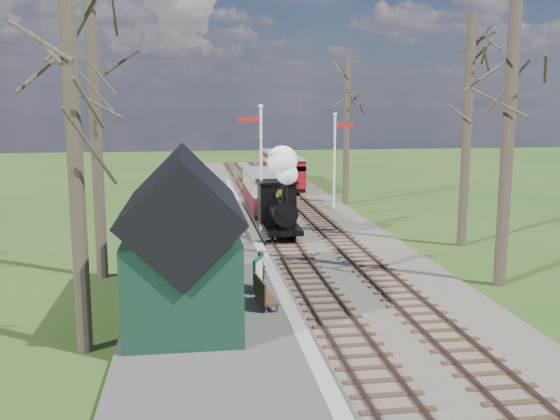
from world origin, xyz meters
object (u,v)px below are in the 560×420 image
Objects in this scene: station_shed at (183,244)px; locomotive at (280,197)px; semaphore_far at (336,154)px; person at (261,270)px; bench at (263,293)px; red_carriage_b at (276,166)px; coach at (265,191)px; sign_board at (258,275)px; semaphore_near at (260,159)px; red_carriage_a at (287,173)px.

station_shed is 11.30m from locomotive.
station_shed is 20.01m from semaphore_far.
bench is at bearing 162.57° from person.
locomotive reaches higher than red_carriage_b.
sign_board is at bearing -97.57° from coach.
semaphore_near is 10.25m from person.
station_shed is 0.93× the size of coach.
semaphore_near reaches higher than coach.
locomotive is 6.08m from coach.
locomotive reaches higher than bench.
locomotive is 2.70× the size of bench.
semaphore_far is 1.35× the size of locomotive.
red_carriage_a is (-1.77, 7.17, -1.92)m from semaphore_far.
coach is (0.01, 6.06, -0.52)m from locomotive.
station_shed is 1.30× the size of red_carriage_a.
semaphore_near is at bearing -99.69° from coach.
station_shed is 12.58m from semaphore_near.
red_carriage_a is 3.09× the size of bench.
bench is (-1.98, -16.19, -0.84)m from coach.
locomotive is 0.88× the size of red_carriage_a.
red_carriage_a is (2.60, 8.67, -0.02)m from coach.
locomotive is 3.74× the size of sign_board.
red_carriage_a is (3.37, 13.17, -2.19)m from semaphore_near.
station_shed reaches higher than red_carriage_b.
station_shed is 26.12m from red_carriage_a.
coach is 1.40× the size of red_carriage_a.
station_shed is at bearing -105.32° from red_carriage_a.
red_carriage_a and red_carriage_b have the same top height.
red_carriage_b is (2.61, 20.23, -0.54)m from locomotive.
bench is (-6.35, -17.69, -2.74)m from semaphore_far.
coach is at bearing 75.41° from station_shed.
sign_board is at bearing -98.96° from red_carriage_b.
red_carriage_a is at bearing -22.94° from person.
semaphore_far is 18.99m from bench.
bench is at bearing -95.89° from semaphore_near.
semaphore_far is at bearing 59.86° from locomotive.
locomotive is (0.76, -1.55, -1.65)m from semaphore_near.
bench is at bearing -100.43° from red_carriage_a.
semaphore_near is 1.09× the size of semaphore_far.
bench is at bearing -90.58° from sign_board.
person reaches higher than sign_board.
red_carriage_a reaches higher than person.
bench is (-4.58, -30.36, -0.82)m from red_carriage_b.
semaphore_near is 5.48× the size of sign_board.
semaphore_near reaches higher than locomotive.
red_carriage_a is 25.29m from bench.
coach reaches higher than sign_board.
coach is at bearing 89.89° from locomotive.
sign_board is (2.34, 1.75, -1.50)m from station_shed.
semaphore_near is 0.92× the size of coach.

